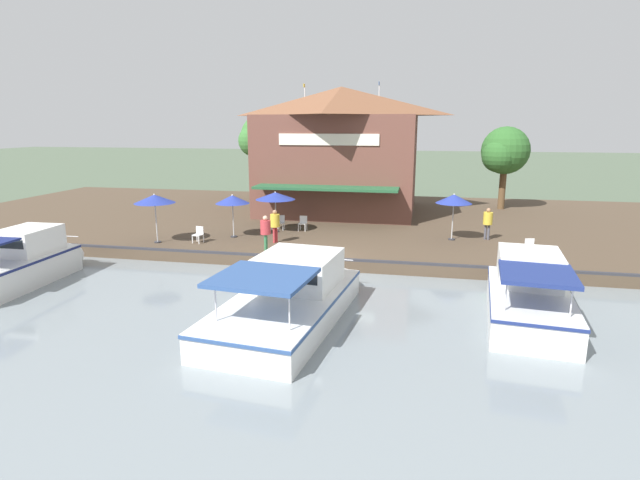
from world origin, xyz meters
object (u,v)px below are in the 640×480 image
(patio_umbrella_far_corner, at_px, (275,196))
(tree_downstream_bank, at_px, (504,152))
(cafe_chair_mid_patio, at_px, (281,222))
(motorboat_second_along, at_px, (295,294))
(patio_umbrella_mid_patio_left, at_px, (232,199))
(person_near_entrance, at_px, (275,222))
(mooring_post, at_px, (558,261))
(cafe_chair_facing_river, at_px, (303,222))
(person_mid_patio, at_px, (266,229))
(person_at_quay_edge, at_px, (488,220))
(cafe_chair_beside_entrance, at_px, (530,247))
(motorboat_distant_upstream, at_px, (26,262))
(motorboat_mid_row, at_px, (528,292))
(patio_umbrella_near_quay_edge, at_px, (155,199))
(tree_upstream_bank, at_px, (260,138))
(cafe_chair_under_first_umbrella, at_px, (199,234))
(patio_umbrella_by_entrance, at_px, (454,199))
(waterfront_restaurant, at_px, (341,149))

(patio_umbrella_far_corner, distance_m, tree_downstream_bank, 17.73)
(cafe_chair_mid_patio, bearing_deg, motorboat_second_along, 18.38)
(patio_umbrella_mid_patio_left, distance_m, patio_umbrella_far_corner, 2.60)
(person_near_entrance, height_order, mooring_post, person_near_entrance)
(cafe_chair_facing_river, xyz_separation_m, person_mid_patio, (5.16, -0.63, 0.65))
(person_at_quay_edge, bearing_deg, cafe_chair_beside_entrance, 25.31)
(person_at_quay_edge, height_order, motorboat_distant_upstream, motorboat_distant_upstream)
(person_near_entrance, relative_size, mooring_post, 2.06)
(motorboat_mid_row, relative_size, motorboat_second_along, 0.77)
(person_mid_patio, height_order, motorboat_distant_upstream, person_mid_patio)
(patio_umbrella_near_quay_edge, height_order, person_at_quay_edge, patio_umbrella_near_quay_edge)
(person_mid_patio, bearing_deg, tree_downstream_bank, 139.70)
(tree_upstream_bank, bearing_deg, cafe_chair_under_first_umbrella, 6.67)
(motorboat_distant_upstream, relative_size, tree_downstream_bank, 1.11)
(cafe_chair_beside_entrance, height_order, cafe_chair_facing_river, same)
(patio_umbrella_by_entrance, bearing_deg, person_at_quay_edge, 103.83)
(patio_umbrella_mid_patio_left, height_order, motorboat_distant_upstream, patio_umbrella_mid_patio_left)
(patio_umbrella_near_quay_edge, distance_m, motorboat_mid_row, 18.35)
(cafe_chair_beside_entrance, distance_m, tree_downstream_bank, 14.31)
(cafe_chair_under_first_umbrella, bearing_deg, cafe_chair_beside_entrance, 91.61)
(tree_upstream_bank, bearing_deg, patio_umbrella_near_quay_edge, -0.64)
(cafe_chair_beside_entrance, relative_size, tree_upstream_bank, 0.12)
(patio_umbrella_far_corner, distance_m, person_near_entrance, 2.83)
(patio_umbrella_far_corner, bearing_deg, patio_umbrella_by_entrance, 89.81)
(patio_umbrella_mid_patio_left, bearing_deg, tree_downstream_bank, 128.89)
(patio_umbrella_mid_patio_left, distance_m, tree_downstream_bank, 20.31)
(motorboat_second_along, height_order, motorboat_distant_upstream, motorboat_distant_upstream)
(waterfront_restaurant, bearing_deg, person_at_quay_edge, 50.02)
(patio_umbrella_mid_patio_left, relative_size, tree_downstream_bank, 0.40)
(person_near_entrance, distance_m, tree_upstream_bank, 17.29)
(person_near_entrance, bearing_deg, person_mid_patio, 2.38)
(patio_umbrella_by_entrance, bearing_deg, motorboat_mid_row, 13.20)
(patio_umbrella_mid_patio_left, height_order, tree_upstream_bank, tree_upstream_bank)
(patio_umbrella_far_corner, distance_m, motorboat_second_along, 11.70)
(waterfront_restaurant, relative_size, tree_upstream_bank, 1.69)
(person_near_entrance, xyz_separation_m, tree_upstream_bank, (-15.78, -5.90, 3.87))
(person_near_entrance, xyz_separation_m, mooring_post, (2.55, 13.29, -0.67))
(cafe_chair_mid_patio, xyz_separation_m, person_at_quay_edge, (0.26, 11.66, 0.61))
(cafe_chair_beside_entrance, height_order, person_at_quay_edge, person_at_quay_edge)
(waterfront_restaurant, xyz_separation_m, cafe_chair_mid_patio, (7.55, -2.34, -3.91))
(cafe_chair_under_first_umbrella, bearing_deg, motorboat_distant_upstream, -39.59)
(patio_umbrella_near_quay_edge, height_order, mooring_post, patio_umbrella_near_quay_edge)
(person_near_entrance, bearing_deg, motorboat_second_along, 21.04)
(tree_downstream_bank, bearing_deg, person_near_entrance, -44.18)
(cafe_chair_facing_river, xyz_separation_m, tree_downstream_bank, (-10.19, 12.39, 3.65))
(cafe_chair_facing_river, xyz_separation_m, motorboat_distant_upstream, (10.27, -9.77, -0.15))
(patio_umbrella_mid_patio_left, distance_m, person_at_quay_edge, 13.86)
(patio_umbrella_by_entrance, distance_m, person_at_quay_edge, 2.23)
(tree_downstream_bank, bearing_deg, motorboat_second_along, -24.43)
(tree_downstream_bank, bearing_deg, patio_umbrella_far_corner, -51.66)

